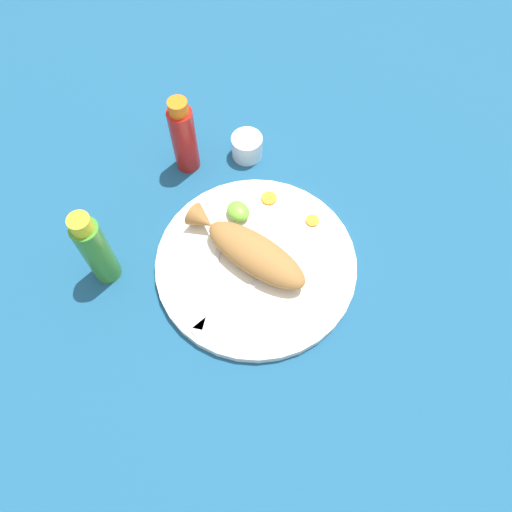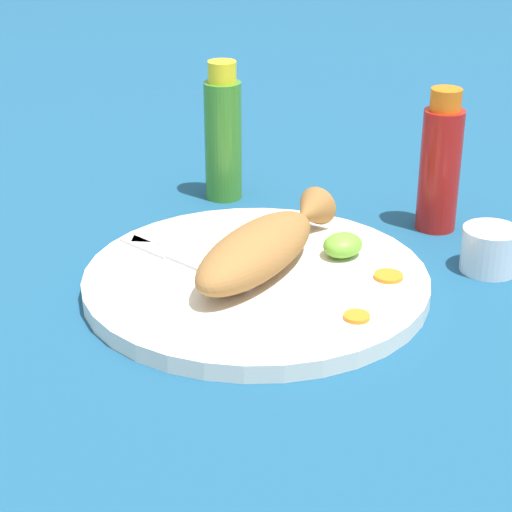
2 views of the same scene
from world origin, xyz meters
TOP-DOWN VIEW (x-y plane):
  - ground_plane at (0.00, 0.00)m, footprint 4.00×4.00m
  - main_plate at (0.00, 0.00)m, footprint 0.35×0.35m
  - fried_fish at (-0.01, -0.00)m, footprint 0.24×0.13m
  - fork_near at (0.04, -0.08)m, footprint 0.03×0.19m
  - fork_far at (-0.01, -0.09)m, footprint 0.14×0.14m
  - carrot_slice_near at (-0.01, 0.13)m, footprint 0.02×0.02m
  - carrot_slice_mid at (-0.09, 0.10)m, footprint 0.03×0.03m
  - lime_wedge_main at (-0.10, 0.03)m, footprint 0.04×0.04m
  - hot_sauce_bottle_red at (-0.26, 0.02)m, footprint 0.05×0.05m
  - hot_sauce_bottle_green at (-0.14, -0.22)m, footprint 0.05×0.05m
  - salt_cup at (-0.22, 0.13)m, footprint 0.06×0.06m

SIDE VIEW (x-z plane):
  - ground_plane at x=0.00m, z-range 0.00..0.00m
  - main_plate at x=0.00m, z-range 0.00..0.02m
  - fork_near at x=0.04m, z-range 0.02..0.02m
  - fork_far at x=-0.01m, z-range 0.02..0.02m
  - carrot_slice_near at x=-0.01m, z-range 0.02..0.02m
  - carrot_slice_mid at x=-0.09m, z-range 0.02..0.02m
  - salt_cup at x=-0.22m, z-range 0.00..0.04m
  - lime_wedge_main at x=-0.10m, z-range 0.02..0.04m
  - fried_fish at x=-0.01m, z-range 0.02..0.07m
  - hot_sauce_bottle_red at x=-0.26m, z-range 0.00..0.16m
  - hot_sauce_bottle_green at x=-0.14m, z-range -0.01..0.17m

